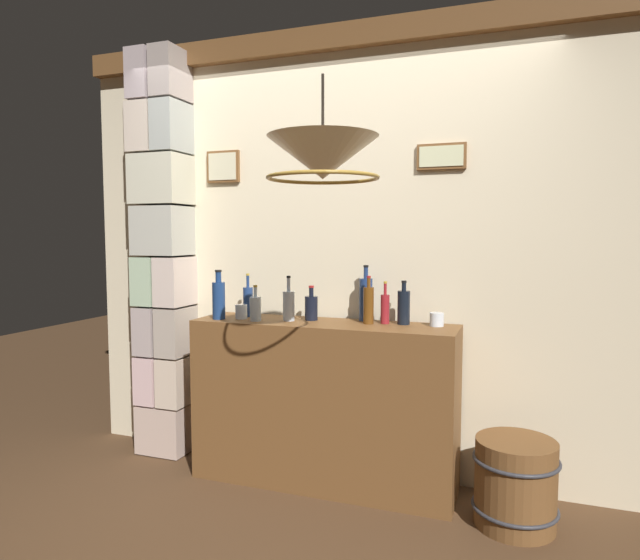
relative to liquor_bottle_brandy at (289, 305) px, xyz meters
The scene contains 17 objects.
ground_plane 1.35m from the liquor_bottle_brandy, 75.43° to the right, with size 12.00×12.00×0.00m, color #4C331E.
panelled_rear_partition 0.52m from the liquor_bottle_brandy, 52.96° to the left, with size 3.49×0.15×2.70m.
stone_pillar 0.99m from the liquor_bottle_brandy, behind, with size 0.35×0.33×2.63m.
bar_shelf_unit 0.61m from the liquor_bottle_brandy, ahead, with size 1.54×0.40×0.96m, color brown.
liquor_bottle_brandy is the anchor object (origin of this frame).
liquor_bottle_mezcal 0.47m from the liquor_bottle_brandy, ahead, with size 0.06×0.06×0.27m.
liquor_bottle_rye 0.67m from the liquor_bottle_brandy, ahead, with size 0.07×0.07×0.25m.
liquor_bottle_bourbon 0.31m from the liquor_bottle_brandy, 167.71° to the left, with size 0.06×0.06×0.27m.
liquor_bottle_sherry 0.20m from the liquor_bottle_brandy, 157.23° to the right, with size 0.07×0.07×0.21m.
liquor_bottle_rum 0.43m from the liquor_bottle_brandy, 168.72° to the right, with size 0.08×0.08×0.30m.
liquor_bottle_scotch 0.45m from the liquor_bottle_brandy, 19.88° to the left, with size 0.08×0.08×0.33m.
liquor_bottle_amaro 0.57m from the liquor_bottle_brandy, ahead, with size 0.05×0.05×0.24m.
liquor_bottle_gin 0.14m from the liquor_bottle_brandy, 29.41° to the left, with size 0.08×0.08×0.21m.
glass_tumbler_rocks 0.30m from the liquor_bottle_brandy, behind, with size 0.07×0.07×0.09m.
glass_tumbler_highball 0.86m from the liquor_bottle_brandy, ahead, with size 0.08×0.08×0.07m.
pendant_lamp 1.18m from the liquor_bottle_brandy, 57.95° to the right, with size 0.47×0.47×0.43m.
wooden_barrel 1.53m from the liquor_bottle_brandy, ahead, with size 0.43×0.43×0.44m.
Camera 1 is at (1.07, -2.17, 1.46)m, focal length 31.24 mm.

